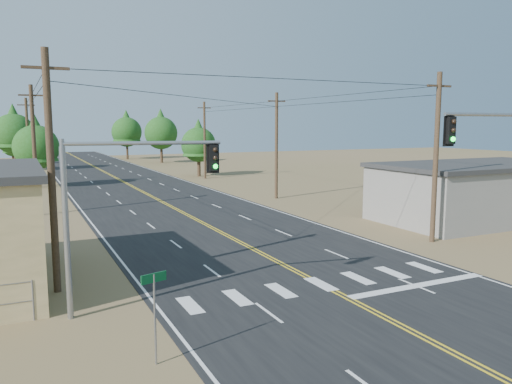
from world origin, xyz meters
TOP-DOWN VIEW (x-y plane):
  - ground at (0.00, 0.00)m, footprint 220.00×220.00m
  - road at (0.00, 30.00)m, footprint 15.00×200.00m
  - building_right at (19.00, 16.00)m, footprint 15.00×8.00m
  - utility_pole_left_near at (-10.50, 12.00)m, footprint 1.80×0.30m
  - utility_pole_left_mid at (-10.50, 32.00)m, footprint 1.80×0.30m
  - utility_pole_left_far at (-10.50, 52.00)m, footprint 1.80×0.30m
  - utility_pole_right_near at (10.50, 12.00)m, footprint 1.80×0.30m
  - utility_pole_right_mid at (10.50, 32.00)m, footprint 1.80×0.30m
  - utility_pole_right_far at (10.50, 52.00)m, footprint 1.80×0.30m
  - signal_mast_left at (-8.68, 8.36)m, footprint 5.62×1.25m
  - street_sign at (-8.39, 3.85)m, footprint 0.79×0.27m
  - tree_left_near at (-9.75, 51.04)m, footprint 4.95×4.95m
  - tree_left_mid at (-11.95, 75.47)m, footprint 6.18×6.18m
  - tree_left_far at (-12.39, 88.97)m, footprint 3.62×3.62m
  - tree_right_near at (10.74, 55.12)m, footprint 4.74×4.74m
  - tree_right_mid at (12.72, 82.07)m, footprint 6.06×6.06m
  - tree_right_far at (9.00, 95.25)m, footprint 6.11×6.11m

SIDE VIEW (x-z plane):
  - ground at x=0.00m, z-range 0.00..0.00m
  - road at x=0.00m, z-range 0.00..0.02m
  - street_sign at x=-8.39m, z-range 0.47..3.22m
  - building_right at x=19.00m, z-range 0.00..4.00m
  - tree_left_far at x=-12.39m, z-range 0.67..6.70m
  - signal_mast_left at x=-8.68m, z-range 1.17..7.64m
  - tree_right_near at x=10.74m, z-range 0.88..8.77m
  - tree_left_near at x=-9.75m, z-range 0.92..9.16m
  - utility_pole_left_near at x=-10.50m, z-range 0.12..10.12m
  - utility_pole_left_mid at x=-10.50m, z-range 0.12..10.12m
  - utility_pole_left_far at x=-10.50m, z-range 0.12..10.12m
  - utility_pole_right_near at x=10.50m, z-range 0.12..10.12m
  - utility_pole_right_mid at x=10.50m, z-range 0.12..10.12m
  - utility_pole_right_far at x=10.50m, z-range 0.12..10.12m
  - tree_right_mid at x=12.72m, z-range 1.13..11.22m
  - tree_right_far at x=9.00m, z-range 1.14..11.33m
  - tree_left_mid at x=-11.95m, z-range 1.15..11.46m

